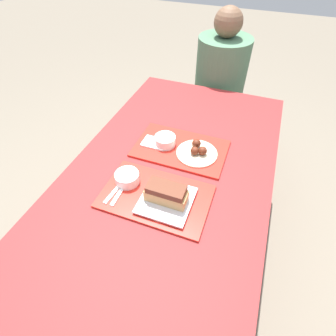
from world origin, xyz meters
TOP-DOWN VIEW (x-y plane):
  - ground_plane at (0.00, 0.00)m, footprint 12.00×12.00m
  - picnic_table at (0.00, 0.00)m, footprint 0.92×1.73m
  - picnic_bench_far at (0.00, 1.08)m, footprint 0.88×0.28m
  - tray_near at (0.00, -0.14)m, footprint 0.46×0.29m
  - tray_far at (-0.00, 0.19)m, footprint 0.46×0.29m
  - bowl_coleslaw_near at (-0.15, -0.11)m, footprint 0.11×0.11m
  - brisket_sandwich_plate at (0.05, -0.16)m, footprint 0.21×0.21m
  - plastic_fork_near at (-0.17, -0.17)m, footprint 0.03×0.17m
  - plastic_knife_near at (-0.15, -0.17)m, footprint 0.02×0.17m
  - condiment_packet at (-0.02, -0.08)m, footprint 0.04×0.03m
  - bowl_coleslaw_far at (-0.08, 0.18)m, footprint 0.11×0.11m
  - wings_plate_far at (0.09, 0.18)m, footprint 0.20×0.20m
  - napkin_far at (-0.13, 0.17)m, footprint 0.13×0.09m
  - person_seated_across at (0.01, 1.08)m, footprint 0.37×0.37m

SIDE VIEW (x-z plane):
  - ground_plane at x=0.00m, z-range 0.00..0.00m
  - picnic_bench_far at x=0.00m, z-range 0.16..0.64m
  - picnic_table at x=0.00m, z-range 0.29..1.03m
  - tray_near at x=0.00m, z-range 0.75..0.76m
  - tray_far at x=0.00m, z-range 0.75..0.76m
  - plastic_fork_near at x=-0.17m, z-range 0.76..0.76m
  - plastic_knife_near at x=-0.15m, z-range 0.76..0.76m
  - condiment_packet at x=-0.02m, z-range 0.76..0.77m
  - napkin_far at x=-0.13m, z-range 0.76..0.77m
  - person_seated_across at x=0.01m, z-range 0.41..1.13m
  - wings_plate_far at x=0.09m, z-range 0.75..0.80m
  - bowl_coleslaw_near at x=-0.15m, z-range 0.76..0.81m
  - bowl_coleslaw_far at x=-0.08m, z-range 0.76..0.81m
  - brisket_sandwich_plate at x=0.05m, z-range 0.75..0.84m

